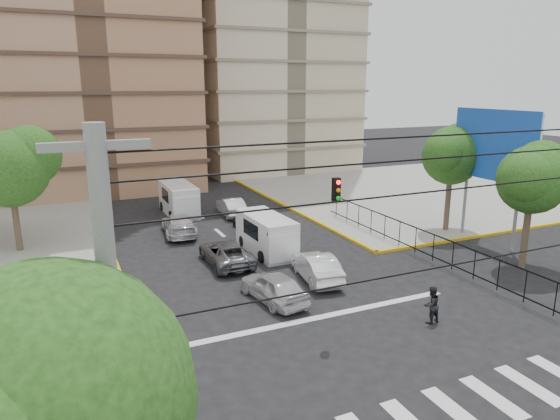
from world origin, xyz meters
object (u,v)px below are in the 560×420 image
traffic_light_nw (104,229)px  van_left_lane (180,200)px  car_silver_front_left (274,287)px  van_right_lane (268,236)px  pedestrian_crosswalk (431,305)px  car_white_front_right (316,267)px

traffic_light_nw → van_left_lane: size_ratio=0.85×
van_left_lane → car_silver_front_left: bearing=-89.5°
traffic_light_nw → van_right_lane: bearing=12.4°
pedestrian_crosswalk → car_silver_front_left: bearing=-46.9°
van_left_lane → pedestrian_crosswalk: van_left_lane is taller
traffic_light_nw → car_white_front_right: 10.43m
van_left_lane → pedestrian_crosswalk: (5.33, -22.00, -0.33)m
traffic_light_nw → car_silver_front_left: 8.35m
car_silver_front_left → car_white_front_right: bearing=-162.5°
van_left_lane → car_white_front_right: bearing=-78.7°
van_right_lane → car_silver_front_left: 6.69m
van_right_lane → van_left_lane: size_ratio=0.97×
pedestrian_crosswalk → traffic_light_nw: bearing=-41.4°
van_right_lane → car_silver_front_left: van_right_lane is taller
van_right_lane → van_left_lane: bearing=101.2°
traffic_light_nw → car_white_front_right: bearing=-15.8°
traffic_light_nw → van_right_lane: size_ratio=0.88×
car_silver_front_left → car_white_front_right: (3.00, 1.48, 0.01)m
van_left_lane → pedestrian_crosswalk: size_ratio=3.25×
car_silver_front_left → car_white_front_right: size_ratio=0.95×
van_left_lane → car_silver_front_left: size_ratio=1.28×
van_right_lane → car_white_front_right: van_right_lane is taller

